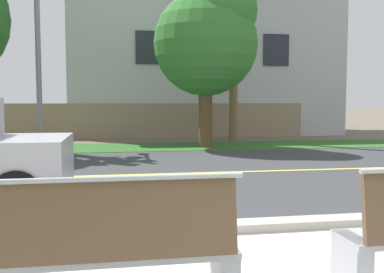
{
  "coord_description": "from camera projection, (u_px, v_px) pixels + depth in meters",
  "views": [
    {
      "loc": [
        -1.29,
        -2.54,
        1.49
      ],
      "look_at": [
        -0.22,
        3.59,
        1.0
      ],
      "focal_mm": 42.16,
      "sensor_mm": 36.0,
      "label": 1
    }
  ],
  "objects": [
    {
      "name": "ground_plane",
      "position": [
        169.0,
        164.0,
        10.69
      ],
      "size": [
        140.0,
        140.0,
        0.0
      ],
      "primitive_type": "plane",
      "color": "#665B4C"
    },
    {
      "name": "curb_edge",
      "position": [
        230.0,
        227.0,
        5.14
      ],
      "size": [
        44.0,
        0.3,
        0.11
      ],
      "primitive_type": "cube",
      "color": "#ADA89E",
      "rests_on": "ground_plane"
    },
    {
      "name": "street_asphalt",
      "position": [
        178.0,
        174.0,
        9.22
      ],
      "size": [
        52.0,
        8.0,
        0.01
      ],
      "primitive_type": "cube",
      "color": "#383A3D",
      "rests_on": "ground_plane"
    },
    {
      "name": "road_centre_line",
      "position": [
        178.0,
        174.0,
        9.22
      ],
      "size": [
        48.0,
        0.14,
        0.01
      ],
      "primitive_type": "cube",
      "color": "#E0CC4C",
      "rests_on": "ground_plane"
    },
    {
      "name": "far_verge_grass",
      "position": [
        154.0,
        147.0,
        14.62
      ],
      "size": [
        48.0,
        2.8,
        0.02
      ],
      "primitive_type": "cube",
      "color": "#2D6026",
      "rests_on": "ground_plane"
    },
    {
      "name": "bench_left",
      "position": [
        93.0,
        253.0,
        3.06
      ],
      "size": [
        2.02,
        0.48,
        1.01
      ],
      "color": "#9EA0A8",
      "rests_on": "ground_plane"
    },
    {
      "name": "streetlamp",
      "position": [
        38.0,
        23.0,
        13.53
      ],
      "size": [
        0.24,
        2.1,
        6.68
      ],
      "color": "gray",
      "rests_on": "ground_plane"
    },
    {
      "name": "shade_tree_left",
      "position": [
        209.0,
        36.0,
        14.19
      ],
      "size": [
        3.31,
        3.31,
        5.46
      ],
      "color": "brown",
      "rests_on": "ground_plane"
    },
    {
      "name": "garden_wall",
      "position": [
        146.0,
        121.0,
        18.01
      ],
      "size": [
        13.0,
        0.36,
        1.4
      ],
      "primitive_type": "cube",
      "color": "gray",
      "rests_on": "ground_plane"
    },
    {
      "name": "house_across_street",
      "position": [
        199.0,
        56.0,
        21.4
      ],
      "size": [
        12.61,
        6.91,
        7.16
      ],
      "color": "#B7BCC1",
      "rests_on": "ground_plane"
    }
  ]
}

